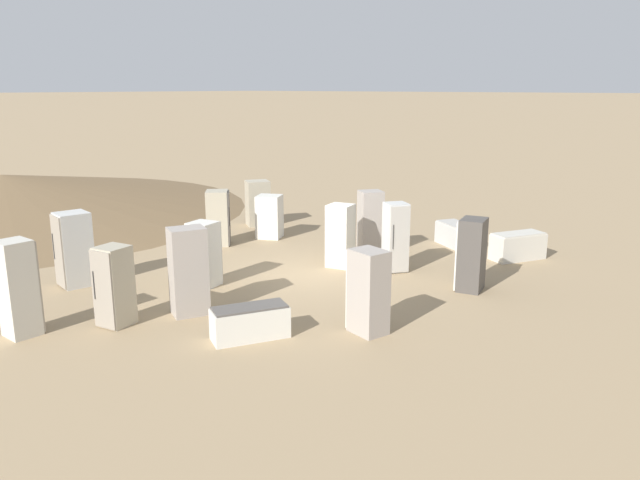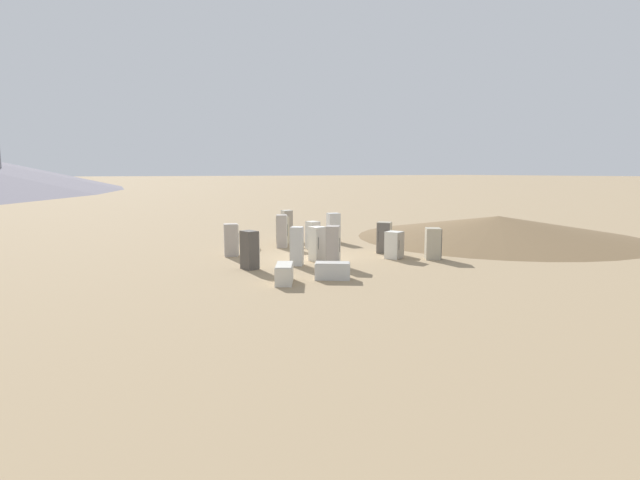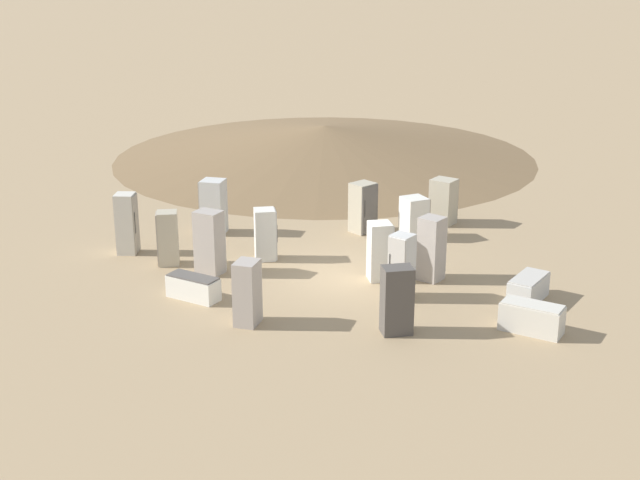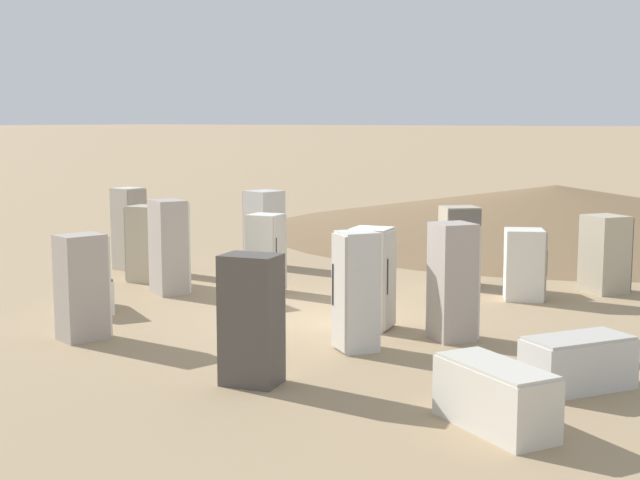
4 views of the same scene
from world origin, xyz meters
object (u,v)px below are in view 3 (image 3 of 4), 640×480
at_px(discarded_fridge_4, 397,300).
at_px(discarded_fridge_9, 247,293).
at_px(discarded_fridge_8, 265,234).
at_px(discarded_fridge_10, 528,289).
at_px(discarded_fridge_11, 444,201).
at_px(discarded_fridge_12, 168,238).
at_px(discarded_fridge_7, 380,251).
at_px(discarded_fridge_0, 127,224).
at_px(discarded_fridge_14, 213,207).
at_px(discarded_fridge_13, 210,242).
at_px(discarded_fridge_1, 532,318).
at_px(discarded_fridge_5, 402,267).
at_px(discarded_fridge_3, 193,287).
at_px(discarded_fridge_15, 414,218).
at_px(discarded_fridge_6, 363,208).
at_px(discarded_fridge_2, 432,249).

distance_m(discarded_fridge_4, discarded_fridge_9, 3.84).
relative_size(discarded_fridge_8, discarded_fridge_10, 1.01).
xyz_separation_m(discarded_fridge_10, discarded_fridge_11, (-1.72, 6.93, 0.45)).
distance_m(discarded_fridge_4, discarded_fridge_12, 8.24).
xyz_separation_m(discarded_fridge_8, discarded_fridge_11, (5.84, 3.89, -0.01)).
xyz_separation_m(discarded_fridge_7, discarded_fridge_10, (4.06, -1.46, -0.51)).
height_order(discarded_fridge_0, discarded_fridge_14, discarded_fridge_0).
bearing_deg(discarded_fridge_13, discarded_fridge_10, 14.07).
height_order(discarded_fridge_7, discarded_fridge_11, discarded_fridge_7).
distance_m(discarded_fridge_1, discarded_fridge_5, 3.88).
bearing_deg(discarded_fridge_0, discarded_fridge_5, 68.99).
relative_size(discarded_fridge_3, discarded_fridge_11, 1.00).
xyz_separation_m(discarded_fridge_0, discarded_fridge_7, (7.93, -1.97, -0.11)).
bearing_deg(discarded_fridge_5, discarded_fridge_12, 16.12).
bearing_deg(discarded_fridge_10, discarded_fridge_11, 135.36).
bearing_deg(discarded_fridge_10, discarded_fridge_15, 149.49).
xyz_separation_m(discarded_fridge_1, discarded_fridge_9, (-7.25, 0.22, 0.48)).
bearing_deg(discarded_fridge_11, discarded_fridge_14, -137.24).
bearing_deg(discarded_fridge_13, discarded_fridge_5, 7.85).
bearing_deg(discarded_fridge_1, discarded_fridge_12, -85.78).
xyz_separation_m(discarded_fridge_5, discarded_fridge_6, (-1.03, 5.85, -0.07)).
distance_m(discarded_fridge_12, discarded_fridge_14, 3.25).
height_order(discarded_fridge_9, discarded_fridge_15, discarded_fridge_9).
height_order(discarded_fridge_6, discarded_fridge_7, discarded_fridge_7).
height_order(discarded_fridge_2, discarded_fridge_14, discarded_fridge_2).
xyz_separation_m(discarded_fridge_8, discarded_fridge_12, (-2.93, -0.59, 0.03)).
relative_size(discarded_fridge_5, discarded_fridge_11, 1.16).
bearing_deg(discarded_fridge_2, discarded_fridge_14, -173.54).
bearing_deg(discarded_fridge_5, discarded_fridge_1, -178.21).
distance_m(discarded_fridge_0, discarded_fridge_8, 4.44).
xyz_separation_m(discarded_fridge_13, discarded_fridge_14, (-0.48, 3.79, -0.04)).
height_order(discarded_fridge_7, discarded_fridge_8, discarded_fridge_7).
relative_size(discarded_fridge_8, discarded_fridge_13, 0.84).
distance_m(discarded_fridge_2, discarded_fridge_9, 6.01).
bearing_deg(discarded_fridge_3, discarded_fridge_4, 98.08).
distance_m(discarded_fridge_0, discarded_fridge_13, 3.33).
relative_size(discarded_fridge_10, discarded_fridge_11, 1.00).
distance_m(discarded_fridge_11, discarded_fridge_15, 1.97).
bearing_deg(discarded_fridge_8, discarded_fridge_15, 104.15).
relative_size(discarded_fridge_3, discarded_fridge_9, 0.93).
bearing_deg(discarded_fridge_8, discarded_fridge_6, 121.82).
bearing_deg(discarded_fridge_10, discarded_fridge_4, -117.48).
bearing_deg(discarded_fridge_11, discarded_fridge_1, -48.05).
distance_m(discarded_fridge_4, discarded_fridge_14, 9.76).
relative_size(discarded_fridge_1, discarded_fridge_10, 1.05).
relative_size(discarded_fridge_6, discarded_fridge_13, 0.89).
distance_m(discarded_fridge_0, discarded_fridge_6, 7.85).
bearing_deg(discarded_fridge_12, discarded_fridge_8, -88.19).
bearing_deg(discarded_fridge_15, discarded_fridge_14, -119.16).
relative_size(discarded_fridge_3, discarded_fridge_4, 0.90).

